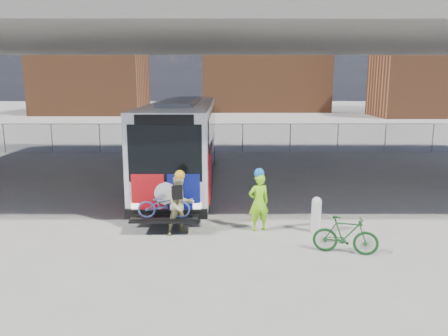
{
  "coord_description": "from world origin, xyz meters",
  "views": [
    {
      "loc": [
        -0.25,
        -15.27,
        4.51
      ],
      "look_at": [
        -0.21,
        -0.85,
        1.6
      ],
      "focal_mm": 35.0,
      "sensor_mm": 36.0,
      "label": 1
    }
  ],
  "objects_px": {
    "bike_parked": "(346,235)",
    "cyclist_tan": "(180,204)",
    "bus": "(183,136)",
    "cyclist_hivis": "(259,201)",
    "bollard": "(316,214)"
  },
  "relations": [
    {
      "from": "bus",
      "to": "cyclist_tan",
      "type": "height_order",
      "value": "bus"
    },
    {
      "from": "bike_parked",
      "to": "cyclist_tan",
      "type": "bearing_deg",
      "value": 86.2
    },
    {
      "from": "cyclist_hivis",
      "to": "bollard",
      "type": "bearing_deg",
      "value": 156.51
    },
    {
      "from": "bollard",
      "to": "cyclist_tan",
      "type": "xyz_separation_m",
      "value": [
        -4.05,
        -0.09,
        0.32
      ]
    },
    {
      "from": "cyclist_hivis",
      "to": "cyclist_tan",
      "type": "relative_size",
      "value": 1.0
    },
    {
      "from": "bus",
      "to": "bike_parked",
      "type": "bearing_deg",
      "value": -58.58
    },
    {
      "from": "cyclist_hivis",
      "to": "cyclist_tan",
      "type": "xyz_separation_m",
      "value": [
        -2.34,
        -0.29,
        -0.02
      ]
    },
    {
      "from": "bollard",
      "to": "cyclist_hivis",
      "type": "xyz_separation_m",
      "value": [
        -1.71,
        0.2,
        0.34
      ]
    },
    {
      "from": "cyclist_tan",
      "to": "bike_parked",
      "type": "distance_m",
      "value": 4.76
    },
    {
      "from": "bollard",
      "to": "bike_parked",
      "type": "height_order",
      "value": "bollard"
    },
    {
      "from": "bollard",
      "to": "cyclist_tan",
      "type": "relative_size",
      "value": 0.57
    },
    {
      "from": "cyclist_tan",
      "to": "bike_parked",
      "type": "height_order",
      "value": "cyclist_tan"
    },
    {
      "from": "bollard",
      "to": "cyclist_hivis",
      "type": "distance_m",
      "value": 1.76
    },
    {
      "from": "bus",
      "to": "bike_parked",
      "type": "distance_m",
      "value": 9.68
    },
    {
      "from": "cyclist_hivis",
      "to": "bus",
      "type": "bearing_deg",
      "value": -82.9
    }
  ]
}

